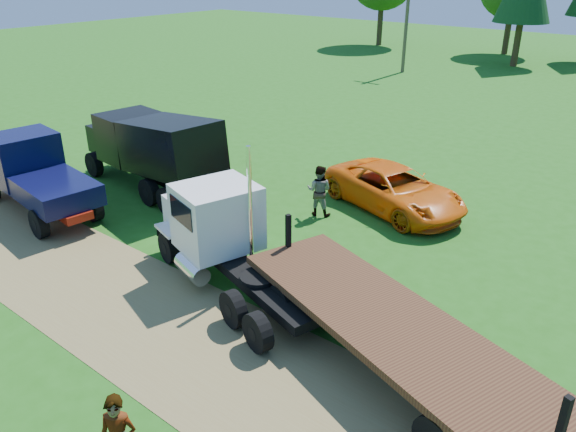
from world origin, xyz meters
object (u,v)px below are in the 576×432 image
Objects in this scene: white_semi_tractor at (219,231)px; flatbed_trailer at (388,330)px; orange_pickup at (395,189)px; black_dump_truck at (152,147)px; navy_truck at (33,173)px.

white_semi_tractor is 0.78× the size of flatbed_trailer.
black_dump_truck is at bearing 133.98° from orange_pickup.
orange_pickup is (1.60, 7.40, -0.61)m from white_semi_tractor.
white_semi_tractor is 8.72m from navy_truck.
black_dump_truck reaches higher than flatbed_trailer.
white_semi_tractor is at bearing 12.21° from navy_truck.
black_dump_truck is 1.36× the size of orange_pickup.
white_semi_tractor is 5.84m from flatbed_trailer.
navy_truck reaches higher than orange_pickup.
white_semi_tractor is 0.90× the size of black_dump_truck.
black_dump_truck reaches higher than navy_truck.
flatbed_trailer is at bearing -135.19° from orange_pickup.
flatbed_trailer is at bearing 8.21° from navy_truck.
white_semi_tractor is 1.07× the size of navy_truck.
navy_truck is 13.18m from orange_pickup.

